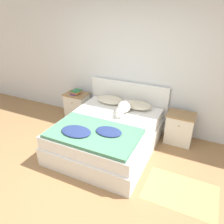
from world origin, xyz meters
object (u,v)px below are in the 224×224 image
object	(u,v)px
dog	(124,108)
bed	(108,135)
pillow_right	(137,105)
nightstand_left	(77,106)
nightstand_right	(179,128)
pillow_left	(110,100)
book_stack	(76,92)

from	to	relation	value
dog	bed	bearing A→B (deg)	-105.87
dog	pillow_right	bearing A→B (deg)	59.05
nightstand_left	pillow_right	bearing A→B (deg)	-0.68
nightstand_right	pillow_right	bearing A→B (deg)	-178.84
pillow_right	pillow_left	bearing A→B (deg)	180.00
nightstand_right	pillow_left	bearing A→B (deg)	-179.32
nightstand_left	dog	xyz separation A→B (m)	(1.28, -0.31, 0.35)
pillow_left	dog	size ratio (longest dim) A/B	0.90
nightstand_left	dog	size ratio (longest dim) A/B	0.94
book_stack	nightstand_left	bearing A→B (deg)	108.35
pillow_right	dog	world-z (taller)	dog
dog	book_stack	xyz separation A→B (m)	(-1.27, 0.30, -0.01)
bed	pillow_left	bearing A→B (deg)	112.27
nightstand_left	book_stack	distance (m)	0.34
book_stack	bed	bearing A→B (deg)	-32.75
pillow_left	pillow_right	world-z (taller)	same
nightstand_right	pillow_left	world-z (taller)	pillow_left
book_stack	pillow_left	bearing A→B (deg)	-0.51
bed	dog	world-z (taller)	dog
nightstand_left	nightstand_right	xyz separation A→B (m)	(2.30, 0.00, 0.00)
nightstand_right	pillow_left	distance (m)	1.49
nightstand_left	pillow_left	distance (m)	0.91
nightstand_right	pillow_left	size ratio (longest dim) A/B	1.04
nightstand_right	dog	xyz separation A→B (m)	(-1.03, -0.31, 0.35)
dog	book_stack	size ratio (longest dim) A/B	2.72
bed	nightstand_right	size ratio (longest dim) A/B	3.18
bed	pillow_left	distance (m)	0.86
pillow_right	dog	bearing A→B (deg)	-120.95
nightstand_left	book_stack	world-z (taller)	book_stack
bed	book_stack	distance (m)	1.42
nightstand_right	book_stack	size ratio (longest dim) A/B	2.55
pillow_left	book_stack	size ratio (longest dim) A/B	2.45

